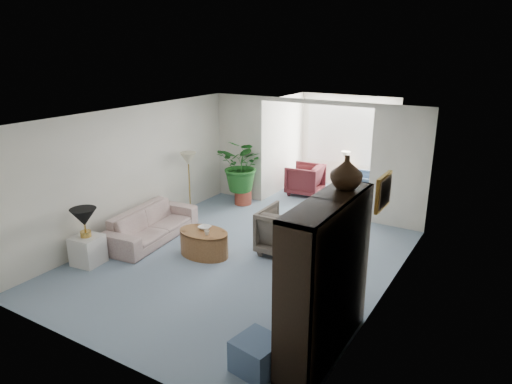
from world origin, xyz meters
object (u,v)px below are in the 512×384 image
Objects in this scene: framed_picture at (384,192)px; plant_pot at (243,197)px; wingback_chair at (287,231)px; side_table_dark at (330,240)px; end_table at (88,250)px; ottoman at (257,355)px; table_lamp at (84,217)px; coffee_bowl at (205,228)px; coffee_cup at (207,233)px; entertainment_cabinet at (325,278)px; sunroom_table at (344,181)px; cabinet_urn at (346,172)px; floor_lamp at (188,159)px; sunroom_chair_maroon at (305,179)px; sofa at (152,224)px; coffee_table at (204,243)px; sunroom_chair_blue at (363,189)px.

plant_pot is (-4.02, 2.70, -1.54)m from framed_picture.
side_table_dark is (0.70, 0.30, -0.11)m from wingback_chair.
end_table is 0.55× the size of wingback_chair.
side_table_dark is 3.32m from ottoman.
table_lamp is 2.00× the size of coffee_bowl.
side_table_dark is at bearing 34.84° from coffee_cup.
end_table is 4.44m from entertainment_cabinet.
plant_pot is 0.76× the size of sunroom_table.
cabinet_urn is at bearing -16.31° from coffee_cup.
floor_lamp reaches higher than sunroom_table.
ottoman is at bearing -111.48° from cabinet_urn.
sunroom_chair_maroon reaches higher than coffee_cup.
plant_pot is at bearing 81.71° from end_table.
floor_lamp is 5.35m from entertainment_cabinet.
ottoman is (3.89, -0.83, -0.66)m from table_lamp.
entertainment_cabinet is 3.96× the size of ottoman.
sunroom_table is at bearing 110.10° from cabinet_urn.
framed_picture reaches higher than end_table.
side_table_dark is at bearing 27.69° from coffee_bowl.
side_table_dark is at bearing -72.86° from sunroom_table.
floor_lamp is (-0.28, 1.52, 0.95)m from sofa.
floor_lamp is at bearing 161.70° from framed_picture.
plant_pot is 2.76m from sunroom_table.
coffee_table is at bearing 138.19° from ottoman.
table_lamp reaches higher than sunroom_table.
table_lamp is 6.24m from sunroom_chair_blue.
side_table_dark reaches higher than end_table.
wingback_chair reaches higher than coffee_table.
cabinet_urn is (4.18, -0.94, 1.85)m from sofa.
framed_picture is 0.26× the size of entertainment_cabinet.
sofa is at bearing -113.00° from sunroom_table.
end_table is (-0.20, -1.35, -0.05)m from sofa.
wingback_chair is at bearing -78.88° from sofa.
sunroom_chair_maroon is (1.59, 2.59, -0.87)m from floor_lamp.
sofa is at bearing 179.56° from framed_picture.
wingback_chair is at bearing -14.35° from floor_lamp.
floor_lamp is at bearing 135.19° from coffee_table.
coffee_table is 3.30m from entertainment_cabinet.
side_table_dark is (1.78, 1.24, -0.19)m from coffee_cup.
entertainment_cabinet is 6.27m from sunroom_chair_maroon.
cabinet_urn is at bearing -69.90° from sunroom_table.
end_table is at bearing -19.97° from sunroom_chair_maroon.
side_table_dark is 0.72× the size of sunroom_chair_blue.
wingback_chair is at bearing 133.69° from cabinet_urn.
floor_lamp is at bearing 3.79° from sofa.
coffee_bowl is at bearing -93.64° from sofa.
sunroom_chair_maroon is at bearing 126.85° from framed_picture.
ottoman is (3.97, -3.70, -1.05)m from floor_lamp.
sunroom_chair_maroon is (-3.10, 4.14, -1.32)m from framed_picture.
floor_lamp is 0.73× the size of ottoman.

